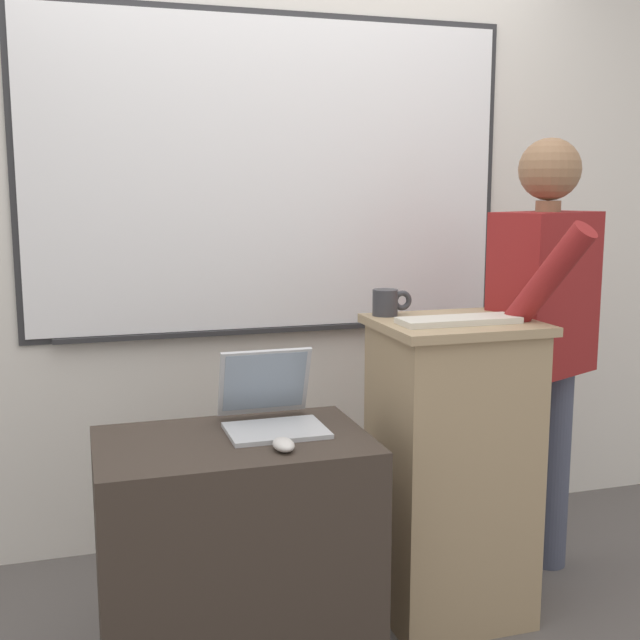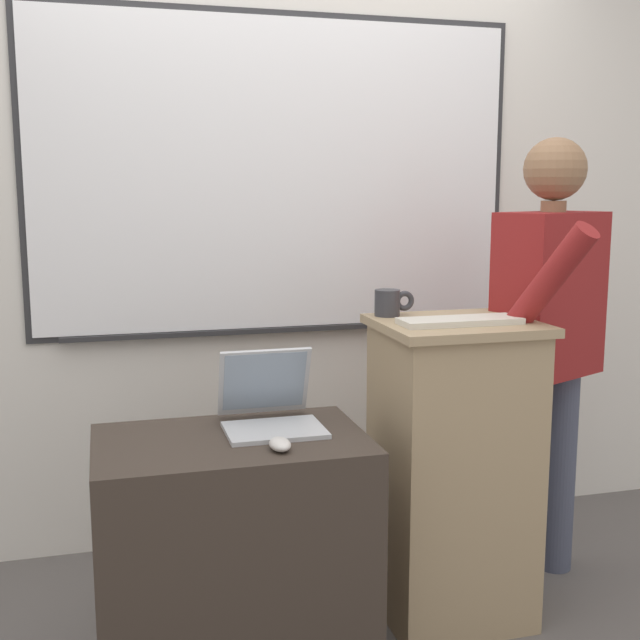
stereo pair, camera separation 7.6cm
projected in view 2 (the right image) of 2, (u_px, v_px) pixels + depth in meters
name	position (u px, v px, depth m)	size (l,w,h in m)	color
back_wall	(277.00, 202.00, 3.33)	(6.40, 0.17, 2.83)	silver
lectern_podium	(452.00, 470.00, 2.75)	(0.52, 0.47, 1.04)	tan
side_desk	(233.00, 556.00, 2.44)	(0.81, 0.52, 0.75)	#382D26
person_presenter	(549.00, 331.00, 2.93)	(0.59, 0.67, 1.66)	#474C60
laptop	(269.00, 404.00, 2.50)	(0.30, 0.31, 0.23)	#B7BABF
wireless_keyboard	(460.00, 321.00, 2.60)	(0.40, 0.14, 0.02)	beige
computer_mouse_by_laptop	(280.00, 444.00, 2.27)	(0.06, 0.10, 0.03)	silver
computer_mouse_by_keyboard	(520.00, 315.00, 2.67)	(0.06, 0.10, 0.03)	black
coffee_mug	(389.00, 303.00, 2.76)	(0.14, 0.09, 0.09)	#333338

